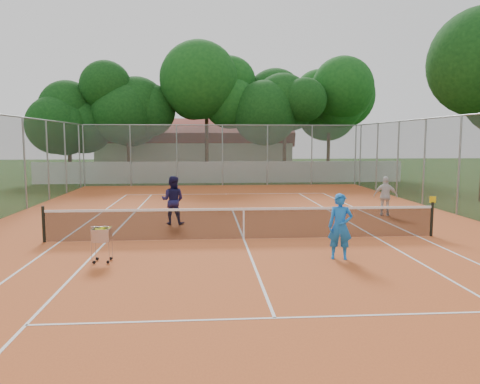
{
  "coord_description": "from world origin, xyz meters",
  "views": [
    {
      "loc": [
        -1.17,
        -14.0,
        3.05
      ],
      "look_at": [
        0.0,
        1.5,
        1.3
      ],
      "focal_mm": 35.0,
      "sensor_mm": 36.0,
      "label": 1
    }
  ],
  "objects": [
    {
      "name": "ground",
      "position": [
        0.0,
        0.0,
        0.0
      ],
      "size": [
        120.0,
        120.0,
        0.0
      ],
      "primitive_type": "plane",
      "color": "#16330D",
      "rests_on": "ground"
    },
    {
      "name": "court_pad",
      "position": [
        0.0,
        0.0,
        0.01
      ],
      "size": [
        18.0,
        34.0,
        0.02
      ],
      "primitive_type": "cube",
      "color": "#BF5525",
      "rests_on": "ground"
    },
    {
      "name": "court_lines",
      "position": [
        0.0,
        0.0,
        0.02
      ],
      "size": [
        10.98,
        23.78,
        0.01
      ],
      "primitive_type": "cube",
      "color": "white",
      "rests_on": "court_pad"
    },
    {
      "name": "tennis_net",
      "position": [
        0.0,
        0.0,
        0.51
      ],
      "size": [
        11.88,
        0.1,
        0.98
      ],
      "primitive_type": "cube",
      "color": "black",
      "rests_on": "court_pad"
    },
    {
      "name": "perimeter_fence",
      "position": [
        0.0,
        0.0,
        2.0
      ],
      "size": [
        18.0,
        34.0,
        4.0
      ],
      "primitive_type": "cube",
      "color": "slate",
      "rests_on": "ground"
    },
    {
      "name": "boundary_wall",
      "position": [
        0.0,
        19.0,
        0.75
      ],
      "size": [
        26.0,
        0.3,
        1.5
      ],
      "primitive_type": "cube",
      "color": "white",
      "rests_on": "ground"
    },
    {
      "name": "clubhouse",
      "position": [
        -2.0,
        29.0,
        2.2
      ],
      "size": [
        16.4,
        9.0,
        4.4
      ],
      "primitive_type": "cube",
      "color": "beige",
      "rests_on": "ground"
    },
    {
      "name": "tropical_trees",
      "position": [
        0.0,
        22.0,
        5.0
      ],
      "size": [
        29.0,
        19.0,
        10.0
      ],
      "primitive_type": "cube",
      "color": "black",
      "rests_on": "ground"
    },
    {
      "name": "player_near",
      "position": [
        2.24,
        -2.56,
        0.86
      ],
      "size": [
        0.69,
        0.54,
        1.68
      ],
      "primitive_type": "imported",
      "rotation": [
        0.0,
        0.0,
        -0.26
      ],
      "color": "blue",
      "rests_on": "court_pad"
    },
    {
      "name": "player_far_left",
      "position": [
        -2.32,
        2.73,
        0.89
      ],
      "size": [
        0.96,
        0.82,
        1.73
      ],
      "primitive_type": "imported",
      "rotation": [
        0.0,
        0.0,
        2.93
      ],
      "color": "#181643",
      "rests_on": "court_pad"
    },
    {
      "name": "player_far_right",
      "position": [
        6.0,
        3.97,
        0.81
      ],
      "size": [
        1.0,
        0.71,
        1.57
      ],
      "primitive_type": "imported",
      "rotation": [
        0.0,
        0.0,
        2.75
      ],
      "color": "silver",
      "rests_on": "court_pad"
    },
    {
      "name": "ball_hopper",
      "position": [
        -3.72,
        -2.46,
        0.49
      ],
      "size": [
        0.47,
        0.47,
        0.94
      ],
      "primitive_type": "cube",
      "rotation": [
        0.0,
        0.0,
        -0.05
      ],
      "color": "#B1B0B7",
      "rests_on": "court_pad"
    }
  ]
}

